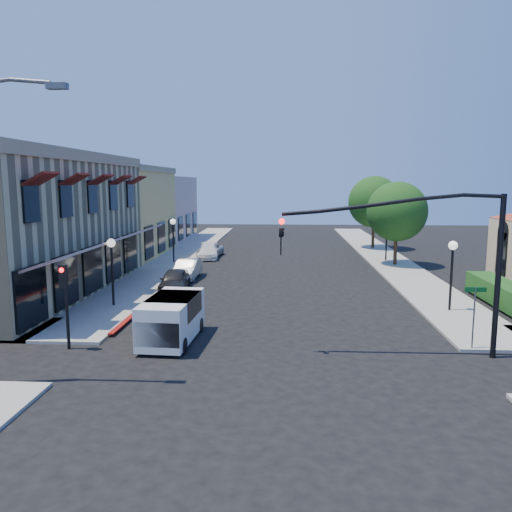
# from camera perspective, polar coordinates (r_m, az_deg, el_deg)

# --- Properties ---
(ground) EXTENTS (120.00, 120.00, 0.00)m
(ground) POSITION_cam_1_polar(r_m,az_deg,el_deg) (17.80, 2.14, -12.63)
(ground) COLOR black
(ground) RESTS_ON ground
(sidewalk_left) EXTENTS (3.50, 50.00, 0.12)m
(sidewalk_left) POSITION_cam_1_polar(r_m,az_deg,el_deg) (45.00, -8.28, 0.23)
(sidewalk_left) COLOR gray
(sidewalk_left) RESTS_ON ground
(sidewalk_right) EXTENTS (3.50, 50.00, 0.12)m
(sidewalk_right) POSITION_cam_1_polar(r_m,az_deg,el_deg) (44.87, 14.18, 0.03)
(sidewalk_right) COLOR gray
(sidewalk_right) RESTS_ON ground
(curb_red_strip) EXTENTS (0.25, 10.00, 0.06)m
(curb_red_strip) POSITION_cam_1_polar(r_m,az_deg,el_deg) (26.44, -12.65, -5.79)
(curb_red_strip) COLOR maroon
(curb_red_strip) RESTS_ON ground
(corner_brick_building) EXTENTS (11.77, 18.20, 8.10)m
(corner_brick_building) POSITION_cam_1_polar(r_m,az_deg,el_deg) (31.90, -26.32, 3.25)
(corner_brick_building) COLOR tan
(corner_brick_building) RESTS_ON ground
(yellow_stucco_building) EXTENTS (10.00, 12.00, 7.60)m
(yellow_stucco_building) POSITION_cam_1_polar(r_m,az_deg,el_deg) (45.54, -17.01, 4.78)
(yellow_stucco_building) COLOR tan
(yellow_stucco_building) RESTS_ON ground
(pink_stucco_building) EXTENTS (10.00, 12.00, 7.00)m
(pink_stucco_building) POSITION_cam_1_polar(r_m,az_deg,el_deg) (56.94, -12.80, 5.28)
(pink_stucco_building) COLOR #D3A89F
(pink_stucco_building) RESTS_ON ground
(hedge) EXTENTS (1.40, 8.00, 1.10)m
(hedge) POSITION_cam_1_polar(r_m,az_deg,el_deg) (28.74, 26.71, -5.36)
(hedge) COLOR #1D4313
(hedge) RESTS_ON ground
(street_tree_a) EXTENTS (4.56, 4.56, 6.48)m
(street_tree_a) POSITION_cam_1_polar(r_m,az_deg,el_deg) (39.59, 15.80, 4.91)
(street_tree_a) COLOR #382816
(street_tree_a) RESTS_ON ground
(street_tree_b) EXTENTS (4.94, 4.94, 7.02)m
(street_tree_b) POSITION_cam_1_polar(r_m,az_deg,el_deg) (49.38, 13.35, 6.04)
(street_tree_b) COLOR #382816
(street_tree_b) RESTS_ON ground
(signal_mast_arm) EXTENTS (8.01, 0.39, 6.00)m
(signal_mast_arm) POSITION_cam_1_polar(r_m,az_deg,el_deg) (19.07, 20.20, 0.96)
(signal_mast_arm) COLOR black
(signal_mast_arm) RESTS_ON ground
(secondary_signal) EXTENTS (0.28, 0.42, 3.32)m
(secondary_signal) POSITION_cam_1_polar(r_m,az_deg,el_deg) (20.27, -21.01, -3.75)
(secondary_signal) COLOR black
(secondary_signal) RESTS_ON ground
(street_name_sign) EXTENTS (0.80, 0.06, 2.50)m
(street_name_sign) POSITION_cam_1_polar(r_m,az_deg,el_deg) (20.67, 23.68, -5.43)
(street_name_sign) COLOR #595B5E
(street_name_sign) RESTS_ON ground
(lamppost_left_near) EXTENTS (0.44, 0.44, 3.57)m
(lamppost_left_near) POSITION_cam_1_polar(r_m,az_deg,el_deg) (26.41, -16.18, 0.12)
(lamppost_left_near) COLOR black
(lamppost_left_near) RESTS_ON ground
(lamppost_left_far) EXTENTS (0.44, 0.44, 3.57)m
(lamppost_left_far) POSITION_cam_1_polar(r_m,az_deg,el_deg) (39.78, -9.45, 3.02)
(lamppost_left_far) COLOR black
(lamppost_left_far) RESTS_ON ground
(lamppost_right_near) EXTENTS (0.44, 0.44, 3.57)m
(lamppost_right_near) POSITION_cam_1_polar(r_m,az_deg,el_deg) (26.19, 21.53, -0.21)
(lamppost_right_near) COLOR black
(lamppost_right_near) RESTS_ON ground
(lamppost_right_far) EXTENTS (0.44, 0.44, 3.57)m
(lamppost_right_far) POSITION_cam_1_polar(r_m,az_deg,el_deg) (41.59, 14.74, 3.09)
(lamppost_right_far) COLOR black
(lamppost_right_far) RESTS_ON ground
(white_van) EXTENTS (2.00, 4.19, 1.82)m
(white_van) POSITION_cam_1_polar(r_m,az_deg,el_deg) (20.49, -9.62, -6.82)
(white_van) COLOR silver
(white_van) RESTS_ON ground
(parked_car_a) EXTENTS (1.77, 3.92, 1.31)m
(parked_car_a) POSITION_cam_1_polar(r_m,az_deg,el_deg) (29.91, -9.30, -2.77)
(parked_car_a) COLOR black
(parked_car_a) RESTS_ON ground
(parked_car_b) EXTENTS (1.44, 3.98, 1.30)m
(parked_car_b) POSITION_cam_1_polar(r_m,az_deg,el_deg) (33.66, -7.85, -1.49)
(parked_car_b) COLOR #A5A6AA
(parked_car_b) RESTS_ON ground
(parked_car_c) EXTENTS (2.02, 4.19, 1.18)m
(parked_car_c) POSITION_cam_1_polar(r_m,az_deg,el_deg) (42.52, -5.47, 0.52)
(parked_car_c) COLOR white
(parked_car_c) RESTS_ON ground
(parked_car_d) EXTENTS (2.06, 3.99, 1.08)m
(parked_car_d) POSITION_cam_1_polar(r_m,az_deg,el_deg) (43.51, -5.26, 0.64)
(parked_car_d) COLOR #B9BCBF
(parked_car_d) RESTS_ON ground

